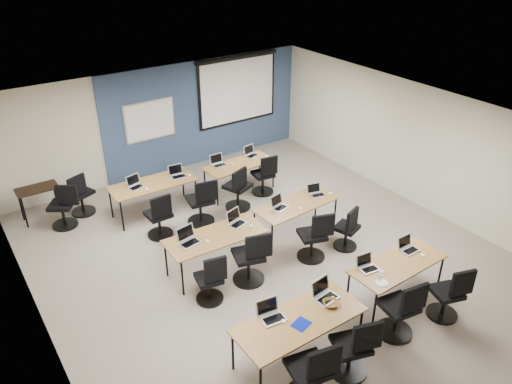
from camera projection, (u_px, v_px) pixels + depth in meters
floor at (266, 256)px, 9.61m from camera, size 8.00×9.00×0.02m
ceiling at (267, 123)px, 8.32m from camera, size 8.00×9.00×0.02m
wall_back at (160, 121)px, 12.22m from camera, size 8.00×0.04×2.70m
wall_front at (494, 351)px, 5.70m from camera, size 8.00×0.04×2.70m
wall_left at (34, 272)px, 6.98m from camera, size 0.04×9.00×2.70m
wall_right at (415, 145)px, 10.95m from camera, size 0.04×9.00×2.70m
blue_accent_panel at (205, 112)px, 12.82m from camera, size 5.50×0.04×2.70m
whiteboard at (150, 121)px, 11.97m from camera, size 1.28×0.03×0.98m
projector_screen at (238, 86)px, 12.99m from camera, size 2.40×0.10×1.82m
training_table_front_left at (299, 321)px, 7.06m from camera, size 1.93×0.80×0.73m
training_table_front_right at (398, 265)px, 8.21m from camera, size 1.71×0.71×0.73m
training_table_mid_left at (216, 238)px, 8.93m from camera, size 1.82×0.76×0.73m
training_table_mid_right at (296, 206)px, 9.94m from camera, size 1.72×0.72×0.73m
training_table_back_left at (153, 185)px, 10.71m from camera, size 1.84×0.77×0.73m
training_table_back_right at (239, 166)px, 11.56m from camera, size 1.67×0.69×0.73m
laptop_0 at (271, 314)px, 7.04m from camera, size 0.35×0.29×0.26m
mouse_0 at (283, 321)px, 6.99m from camera, size 0.09×0.11×0.03m
task_chair_0 at (311, 377)px, 6.51m from camera, size 0.58×0.58×1.05m
laptop_1 at (324, 293)px, 7.42m from camera, size 0.36×0.30×0.27m
mouse_1 at (333, 298)px, 7.41m from camera, size 0.09×0.12×0.04m
task_chair_1 at (354, 352)px, 6.91m from camera, size 0.55×0.54×1.02m
laptop_2 at (367, 265)px, 8.04m from camera, size 0.30×0.26×0.23m
mouse_2 at (381, 272)px, 7.97m from camera, size 0.09×0.12×0.04m
task_chair_2 at (400, 313)px, 7.57m from camera, size 0.57×0.57×1.04m
laptop_3 at (408, 247)px, 8.49m from camera, size 0.31×0.26×0.24m
mouse_3 at (423, 255)px, 8.36m from camera, size 0.07×0.10×0.03m
task_chair_3 at (449, 297)px, 7.94m from camera, size 0.51×0.50×0.98m
laptop_4 at (188, 239)px, 8.69m from camera, size 0.36×0.31×0.27m
mouse_4 at (207, 241)px, 8.73m from camera, size 0.08×0.11×0.04m
task_chair_4 at (211, 283)px, 8.28m from camera, size 0.47×0.47×0.96m
laptop_5 at (236, 220)px, 9.23m from camera, size 0.33×0.28×0.25m
mouse_5 at (251, 226)px, 9.17m from camera, size 0.09×0.11×0.03m
task_chair_5 at (251, 261)px, 8.72m from camera, size 0.58×0.57×1.05m
laptop_6 at (279, 205)px, 9.75m from camera, size 0.31×0.27×0.24m
mouse_6 at (300, 208)px, 9.72m from camera, size 0.08×0.11×0.03m
task_chair_6 at (314, 240)px, 9.34m from camera, size 0.56×0.54×1.02m
laptop_7 at (316, 192)px, 10.20m from camera, size 0.30×0.25×0.23m
mouse_7 at (331, 193)px, 10.25m from camera, size 0.08×0.11×0.04m
task_chair_7 at (348, 232)px, 9.64m from camera, size 0.48×0.46×0.95m
laptop_8 at (135, 184)px, 10.51m from camera, size 0.32×0.27×0.25m
mouse_8 at (147, 189)px, 10.43m from camera, size 0.07×0.10×0.04m
task_chair_8 at (160, 219)px, 10.00m from camera, size 0.52×0.52×1.00m
laptop_9 at (177, 174)px, 10.95m from camera, size 0.33×0.28×0.25m
mouse_9 at (190, 175)px, 10.99m from camera, size 0.08×0.10×0.03m
task_chair_9 at (202, 205)px, 10.44m from camera, size 0.58×0.58×1.05m
laptop_10 at (218, 163)px, 11.45m from camera, size 0.32×0.28×0.25m
mouse_10 at (232, 163)px, 11.53m from camera, size 0.07×0.10×0.03m
task_chair_10 at (238, 191)px, 10.97m from camera, size 0.60×0.57×1.05m
laptop_11 at (251, 153)px, 11.91m from camera, size 0.31×0.27×0.24m
mouse_11 at (267, 156)px, 11.89m from camera, size 0.07×0.10×0.04m
task_chair_11 at (264, 178)px, 11.61m from camera, size 0.51×0.51×0.99m
blue_mousepad at (301, 324)px, 6.94m from camera, size 0.30×0.27×0.01m
snack_bowl at (331, 303)px, 7.28m from camera, size 0.31×0.31×0.06m
snack_plate at (382, 283)px, 7.74m from camera, size 0.21×0.21×0.01m
coffee_cup at (380, 277)px, 7.82m from camera, size 0.07×0.07×0.05m
utility_table at (38, 192)px, 10.49m from camera, size 0.84×0.47×0.75m
spare_chair_a at (81, 197)px, 10.78m from camera, size 0.55×0.52×1.00m
spare_chair_b at (64, 209)px, 10.34m from camera, size 0.60×0.53×1.01m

